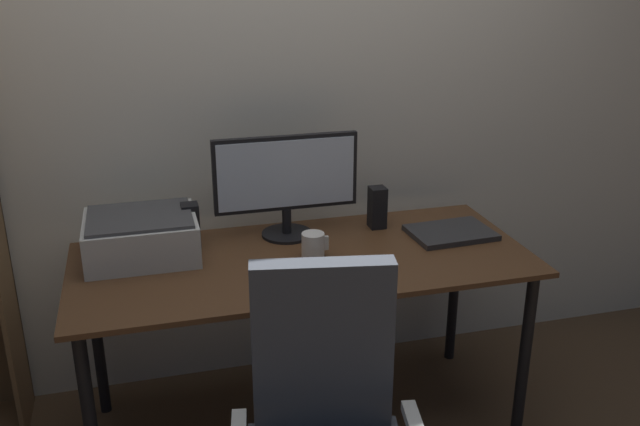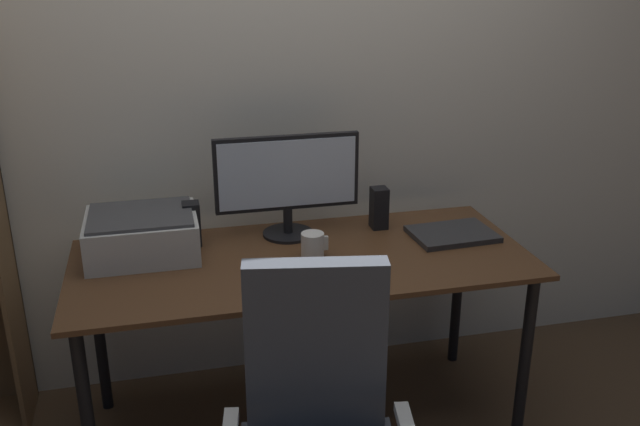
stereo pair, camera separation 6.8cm
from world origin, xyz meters
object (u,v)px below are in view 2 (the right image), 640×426
laptop (452,234)px  speaker_right (379,208)px  monitor (287,179)px  printer (142,234)px  desk (303,276)px  keyboard (312,281)px  coffee_mug (313,245)px  speaker_left (192,224)px  mouse (366,270)px

laptop → speaker_right: speaker_right is taller
monitor → printer: 0.58m
laptop → monitor: bearing=161.9°
desk → keyboard: keyboard is taller
desk → laptop: (0.62, 0.05, 0.09)m
desk → speaker_right: (0.36, 0.21, 0.16)m
monitor → coffee_mug: 0.30m
desk → speaker_left: speaker_left is taller
printer → desk: bearing=-16.0°
desk → printer: size_ratio=4.19×
keyboard → laptop: size_ratio=0.91×
desk → speaker_right: 0.45m
mouse → speaker_left: (-0.57, 0.41, 0.07)m
speaker_left → monitor: bearing=1.2°
desk → keyboard: 0.24m
coffee_mug → printer: printer is taller
printer → monitor: bearing=5.9°
speaker_right → coffee_mug: bearing=-145.7°
monitor → mouse: monitor is taller
speaker_left → printer: 0.19m
laptop → speaker_right: (-0.25, 0.16, 0.07)m
speaker_left → printer: size_ratio=0.42×
laptop → printer: size_ratio=0.80×
coffee_mug → speaker_right: bearing=34.3°
keyboard → mouse: 0.20m
laptop → printer: 1.19m
speaker_left → laptop: bearing=-9.1°
laptop → speaker_left: speaker_left is taller
coffee_mug → speaker_left: 0.48m
printer → speaker_left: bearing=15.2°
mouse → laptop: (0.43, 0.25, -0.01)m
monitor → printer: monitor is taller
laptop → speaker_left: size_ratio=1.88×
keyboard → coffee_mug: size_ratio=2.89×
desk → monitor: size_ratio=2.98×
monitor → keyboard: 0.50m
mouse → coffee_mug: coffee_mug is taller
speaker_right → printer: (-0.93, -0.05, -0.00)m
desk → speaker_left: 0.47m
keyboard → speaker_left: speaker_left is taller
monitor → speaker_right: monitor is taller
coffee_mug → monitor: bearing=101.7°
laptop → speaker_left: bearing=167.8°
printer → mouse: bearing=-25.4°
coffee_mug → mouse: bearing=-51.4°
keyboard → printer: printer is taller
keyboard → speaker_right: size_ratio=1.71×
laptop → speaker_left: (-1.00, 0.16, 0.07)m
coffee_mug → speaker_left: bearing=152.2°
coffee_mug → laptop: (0.58, 0.06, -0.04)m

